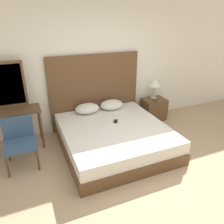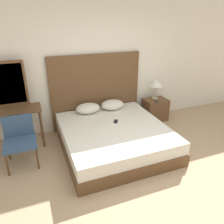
% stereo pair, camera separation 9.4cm
% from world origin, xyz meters
% --- Properties ---
extents(ground_plane, '(16.00, 16.00, 0.00)m').
position_xyz_m(ground_plane, '(0.00, 0.00, 0.00)').
color(ground_plane, tan).
extents(wall_back, '(10.00, 0.06, 2.70)m').
position_xyz_m(wall_back, '(0.00, 2.37, 1.35)').
color(wall_back, silver).
rests_on(wall_back, ground_plane).
extents(bed, '(1.89, 2.02, 0.45)m').
position_xyz_m(bed, '(-0.13, 1.26, 0.22)').
color(bed, brown).
rests_on(bed, ground_plane).
extents(headboard, '(1.99, 0.05, 1.61)m').
position_xyz_m(headboard, '(-0.13, 2.29, 0.80)').
color(headboard, brown).
rests_on(headboard, ground_plane).
extents(pillow_left, '(0.50, 0.37, 0.20)m').
position_xyz_m(pillow_left, '(-0.41, 2.03, 0.55)').
color(pillow_left, silver).
rests_on(pillow_left, bed).
extents(pillow_right, '(0.50, 0.37, 0.20)m').
position_xyz_m(pillow_right, '(0.14, 2.03, 0.55)').
color(pillow_right, silver).
rests_on(pillow_right, bed).
extents(phone_on_bed, '(0.13, 0.17, 0.01)m').
position_xyz_m(phone_on_bed, '(-0.02, 1.43, 0.45)').
color(phone_on_bed, black).
rests_on(phone_on_bed, bed).
extents(nightstand, '(0.53, 0.41, 0.51)m').
position_xyz_m(nightstand, '(1.25, 2.03, 0.26)').
color(nightstand, brown).
rests_on(nightstand, ground_plane).
extents(table_lamp, '(0.30, 0.30, 0.48)m').
position_xyz_m(table_lamp, '(1.27, 2.12, 0.89)').
color(table_lamp, tan).
rests_on(table_lamp, nightstand).
extents(phone_on_nightstand, '(0.11, 0.16, 0.01)m').
position_xyz_m(phone_on_nightstand, '(1.18, 1.93, 0.52)').
color(phone_on_nightstand, '#232328').
rests_on(phone_on_nightstand, nightstand).
extents(vanity_desk, '(0.92, 0.47, 0.77)m').
position_xyz_m(vanity_desk, '(-1.80, 1.96, 0.62)').
color(vanity_desk, brown).
rests_on(vanity_desk, ground_plane).
extents(vanity_mirror, '(0.56, 0.03, 0.84)m').
position_xyz_m(vanity_mirror, '(-1.80, 2.17, 1.19)').
color(vanity_mirror, brown).
rests_on(vanity_mirror, vanity_desk).
extents(chair, '(0.51, 0.52, 0.81)m').
position_xyz_m(chair, '(-1.76, 1.43, 0.46)').
color(chair, '#334C6B').
rests_on(chair, ground_plane).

